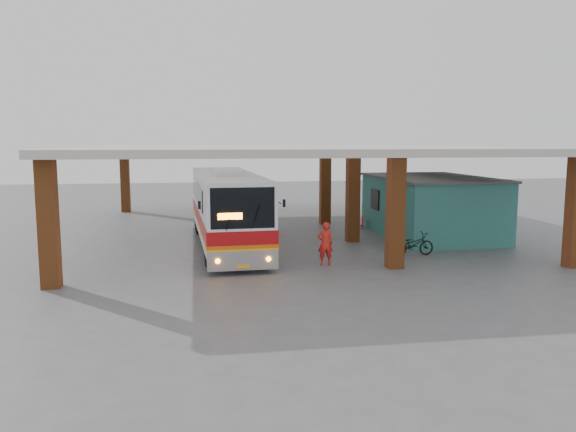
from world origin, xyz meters
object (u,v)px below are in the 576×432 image
(coach_bus, at_px, (227,208))
(motorcycle, at_px, (413,244))
(pedestrian, at_px, (325,244))
(red_chair, at_px, (361,223))

(coach_bus, distance_m, motorcycle, 8.74)
(motorcycle, xyz_separation_m, pedestrian, (-4.14, -1.09, 0.36))
(pedestrian, bearing_deg, motorcycle, -165.20)
(motorcycle, relative_size, red_chair, 2.70)
(pedestrian, xyz_separation_m, red_chair, (4.15, 8.82, -0.54))
(coach_bus, bearing_deg, red_chair, 24.68)
(coach_bus, distance_m, pedestrian, 6.14)
(motorcycle, height_order, pedestrian, pedestrian)
(coach_bus, distance_m, red_chair, 8.88)
(red_chair, bearing_deg, coach_bus, -144.11)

